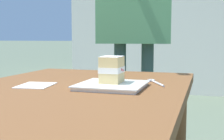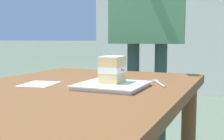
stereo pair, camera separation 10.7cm
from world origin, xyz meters
The scene contains 7 objects.
patio_table centered at (0.00, 0.00, 0.58)m, with size 1.19×0.82×0.68m.
dessert_plate centered at (0.06, -0.15, 0.69)m, with size 0.23×0.23×0.02m.
cake_slice centered at (0.08, -0.14, 0.75)m, with size 0.09×0.08×0.10m.
dessert_fork centered at (0.21, -0.28, 0.69)m, with size 0.16×0.09×0.01m.
paper_napkin centered at (0.02, 0.14, 0.68)m, with size 0.17×0.14×0.00m.
diner_person centered at (0.87, -0.04, 1.09)m, with size 0.60×0.47×1.64m.
patio_building centered at (5.70, -0.22, 1.37)m, with size 4.05×3.83×2.73m.
Camera 2 is at (-0.92, -0.57, 0.86)m, focal length 48.17 mm.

